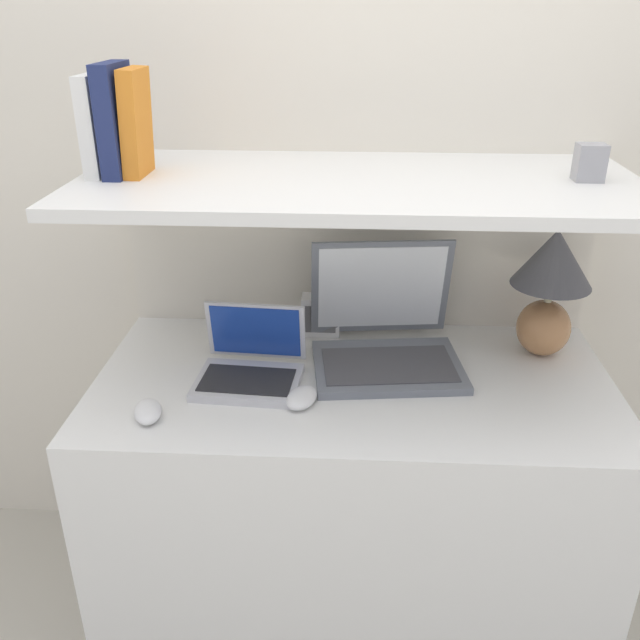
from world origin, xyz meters
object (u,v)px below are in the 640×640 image
Objects in this scene: book_white at (97,126)px; shelf_gadget at (591,163)px; computer_mouse at (302,398)px; book_navy at (116,120)px; router_box at (322,315)px; book_orange at (137,123)px; laptop_small at (251,366)px; laptop_large at (386,338)px; table_lamp at (551,281)px; second_mouse at (149,411)px.

book_white is 1.10m from shelf_gadget.
book_navy is (-0.42, 0.19, 0.59)m from computer_mouse.
book_orange is (-0.40, -0.18, 0.54)m from router_box.
book_orange is at bearing 160.17° from laptop_small.
book_white is at bearing -160.13° from router_box.
laptop_small is at bearing -14.68° from book_white.
laptop_small reaches higher than computer_mouse.
book_orange reaches higher than book_white.
laptop_large is at bearing 3.10° from book_navy.
book_navy reaches higher than computer_mouse.
shelf_gadget reaches higher than table_lamp.
table_lamp reaches higher than second_mouse.
computer_mouse is at bearing -162.70° from shelf_gadget.
table_lamp is 1.15m from book_white.
laptop_large is 0.30m from computer_mouse.
table_lamp is 0.44m from laptop_large.
book_orange is (-0.58, -0.03, 0.54)m from laptop_large.
book_navy is (0.05, -0.00, 0.01)m from book_white.
book_orange reaches higher than computer_mouse.
book_white reaches higher than laptop_large.
book_navy is 3.00× the size of shelf_gadget.
shelf_gadget reaches higher than computer_mouse.
book_white reaches higher than laptop_small.
computer_mouse is 1.04× the size of second_mouse.
table_lamp is 0.70m from computer_mouse.
computer_mouse is at bearing -93.61° from router_box.
computer_mouse is (-0.61, -0.29, -0.19)m from table_lamp.
laptop_small is at bearing -166.19° from table_lamp.
book_orange is at bearing -174.54° from table_lamp.
second_mouse is 0.98× the size of router_box.
laptop_large is at bearing 2.88° from book_white.
table_lamp is 1.30× the size of laptop_small.
laptop_large is 0.62m from second_mouse.
shelf_gadget is at bearing -4.49° from laptop_large.
book_navy is at bearing 163.07° from laptop_small.
book_orange is at bearing -156.05° from router_box.
table_lamp reaches higher than computer_mouse.
shelf_gadget is (0.43, -0.03, 0.46)m from laptop_large.
laptop_large is at bearing -39.90° from router_box.
table_lamp is at bearing 5.46° from book_orange.
table_lamp is 0.84× the size of laptop_large.
computer_mouse is 1.41× the size of shelf_gadget.
computer_mouse is 0.47× the size of book_navy.
computer_mouse is at bearing -154.62° from table_lamp.
laptop_small is 0.17m from computer_mouse.
book_white is at bearing -177.12° from laptop_large.
router_box is 0.75m from book_white.
shelf_gadget is (0.60, -0.18, 0.47)m from router_box.
laptop_small is (-0.33, -0.12, -0.02)m from laptop_large.
book_white is 0.94× the size of book_orange.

